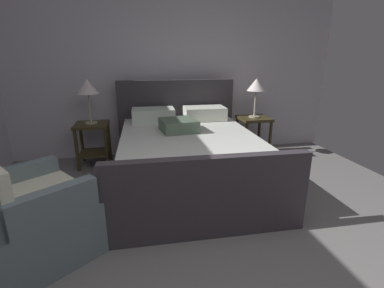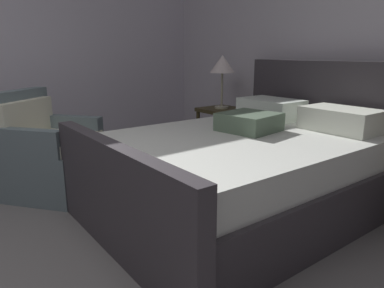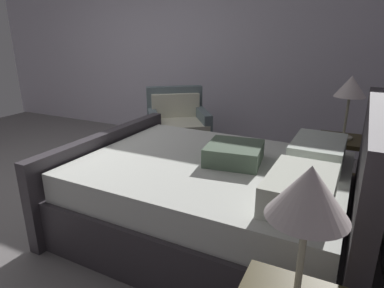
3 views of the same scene
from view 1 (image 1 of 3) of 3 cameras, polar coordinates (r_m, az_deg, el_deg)
name	(u,v)px [view 1 (image 1 of 3)]	position (r m, az deg, el deg)	size (l,w,h in m)	color
wall_back	(176,68)	(4.33, -3.35, 15.41)	(4.98, 0.12, 2.60)	silver
bed	(187,155)	(3.27, -1.03, -2.26)	(1.75, 2.23, 1.15)	#393439
nightstand_right	(253,130)	(4.29, 12.57, 2.86)	(0.44, 0.44, 0.60)	#3E351B
table_lamp_right	(256,86)	(4.18, 13.16, 11.59)	(0.27, 0.27, 0.57)	#B7B293
nightstand_left	(93,137)	(4.03, -19.82, 1.31)	(0.44, 0.44, 0.60)	#3E351B
table_lamp_left	(88,88)	(3.91, -20.83, 10.82)	(0.28, 0.28, 0.59)	#B7B293
armchair	(27,217)	(2.37, -30.98, -12.87)	(1.02, 1.01, 0.90)	slate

